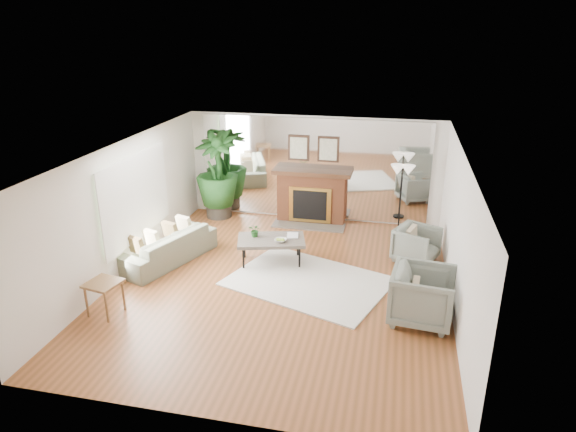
% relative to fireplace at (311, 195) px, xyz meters
% --- Properties ---
extents(ground, '(7.00, 7.00, 0.00)m').
position_rel_fireplace_xyz_m(ground, '(0.00, -3.26, -0.66)').
color(ground, brown).
rests_on(ground, ground).
extents(wall_left, '(0.02, 7.00, 2.50)m').
position_rel_fireplace_xyz_m(wall_left, '(-2.99, -3.26, 0.59)').
color(wall_left, silver).
rests_on(wall_left, ground).
extents(wall_right, '(0.02, 7.00, 2.50)m').
position_rel_fireplace_xyz_m(wall_right, '(2.99, -3.26, 0.59)').
color(wall_right, silver).
rests_on(wall_right, ground).
extents(wall_back, '(6.00, 0.02, 2.50)m').
position_rel_fireplace_xyz_m(wall_back, '(0.00, 0.23, 0.59)').
color(wall_back, silver).
rests_on(wall_back, ground).
extents(mirror_panel, '(5.40, 0.04, 2.40)m').
position_rel_fireplace_xyz_m(mirror_panel, '(0.00, 0.21, 0.59)').
color(mirror_panel, silver).
rests_on(mirror_panel, wall_back).
extents(window_panel, '(0.04, 2.40, 1.50)m').
position_rel_fireplace_xyz_m(window_panel, '(-2.96, -2.86, 0.69)').
color(window_panel, '#B2E09E').
rests_on(window_panel, wall_left).
extents(fireplace, '(1.85, 0.83, 2.05)m').
position_rel_fireplace_xyz_m(fireplace, '(0.00, 0.00, 0.00)').
color(fireplace, brown).
rests_on(fireplace, ground).
extents(area_rug, '(3.28, 2.80, 0.03)m').
position_rel_fireplace_xyz_m(area_rug, '(0.49, -3.06, -0.64)').
color(area_rug, white).
rests_on(area_rug, ground).
extents(coffee_table, '(1.46, 1.07, 0.52)m').
position_rel_fireplace_xyz_m(coffee_table, '(-0.38, -2.41, -0.18)').
color(coffee_table, '#5A5247').
rests_on(coffee_table, ground).
extents(sofa, '(1.52, 2.30, 0.62)m').
position_rel_fireplace_xyz_m(sofa, '(-2.45, -2.77, -0.35)').
color(sofa, slate).
rests_on(sofa, ground).
extents(armchair_back, '(1.03, 1.02, 0.72)m').
position_rel_fireplace_xyz_m(armchair_back, '(2.43, -1.70, -0.30)').
color(armchair_back, gray).
rests_on(armchair_back, ground).
extents(armchair_front, '(1.09, 1.06, 0.89)m').
position_rel_fireplace_xyz_m(armchair_front, '(2.48, -3.95, -0.21)').
color(armchair_front, gray).
rests_on(armchair_front, ground).
extents(side_table, '(0.59, 0.59, 0.58)m').
position_rel_fireplace_xyz_m(side_table, '(-2.58, -4.84, -0.17)').
color(side_table, brown).
rests_on(side_table, ground).
extents(potted_ficus, '(1.15, 1.15, 2.13)m').
position_rel_fireplace_xyz_m(potted_ficus, '(-2.28, -0.16, 0.48)').
color(potted_ficus, black).
rests_on(potted_ficus, ground).
extents(floor_lamp, '(0.52, 0.29, 1.61)m').
position_rel_fireplace_xyz_m(floor_lamp, '(2.06, -0.36, 0.72)').
color(floor_lamp, black).
rests_on(floor_lamp, ground).
extents(tabletop_plant, '(0.29, 0.27, 0.27)m').
position_rel_fireplace_xyz_m(tabletop_plant, '(-0.71, -2.38, -0.00)').
color(tabletop_plant, '#23561F').
rests_on(tabletop_plant, coffee_table).
extents(fruit_bowl, '(0.25, 0.25, 0.06)m').
position_rel_fireplace_xyz_m(fruit_bowl, '(-0.17, -2.52, -0.11)').
color(fruit_bowl, brown).
rests_on(fruit_bowl, coffee_table).
extents(book, '(0.27, 0.34, 0.02)m').
position_rel_fireplace_xyz_m(book, '(-0.10, -2.22, -0.13)').
color(book, brown).
rests_on(book, coffee_table).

